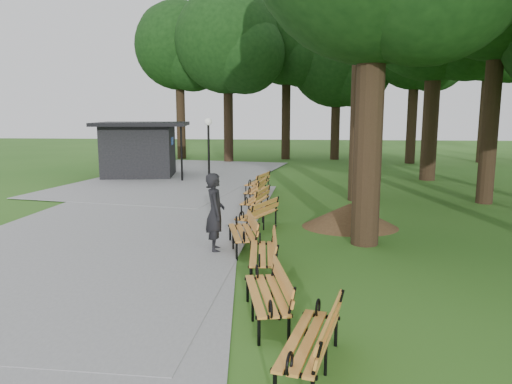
# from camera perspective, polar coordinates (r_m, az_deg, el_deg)

# --- Properties ---
(ground) EXTENTS (100.00, 100.00, 0.00)m
(ground) POSITION_cam_1_polar(r_m,az_deg,el_deg) (11.14, -1.46, -8.03)
(ground) COLOR #2A5C1A
(ground) RESTS_ON ground
(path) EXTENTS (12.00, 38.00, 0.06)m
(path) POSITION_cam_1_polar(r_m,az_deg,el_deg) (14.90, -15.61, -3.76)
(path) COLOR gray
(path) RESTS_ON ground
(person) EXTENTS (0.61, 0.79, 1.93)m
(person) POSITION_cam_1_polar(r_m,az_deg,el_deg) (11.54, -4.91, -2.48)
(person) COLOR black
(person) RESTS_ON ground
(kiosk) EXTENTS (5.15, 4.65, 2.87)m
(kiosk) POSITION_cam_1_polar(r_m,az_deg,el_deg) (25.90, -13.83, 4.96)
(kiosk) COLOR black
(kiosk) RESTS_ON ground
(lamp_post) EXTENTS (0.32, 0.32, 3.13)m
(lamp_post) POSITION_cam_1_polar(r_m,az_deg,el_deg) (21.10, -5.71, 6.44)
(lamp_post) COLOR black
(lamp_post) RESTS_ON ground
(dirt_mound) EXTENTS (2.37, 2.37, 0.72)m
(dirt_mound) POSITION_cam_1_polar(r_m,az_deg,el_deg) (14.35, 11.21, -2.73)
(dirt_mound) COLOR #47301C
(dirt_mound) RESTS_ON ground
(bench_0) EXTENTS (1.06, 2.00, 0.88)m
(bench_0) POSITION_cam_1_polar(r_m,az_deg,el_deg) (6.47, 6.38, -17.29)
(bench_0) COLOR orange
(bench_0) RESTS_ON ground
(bench_1) EXTENTS (1.02, 1.99, 0.88)m
(bench_1) POSITION_cam_1_polar(r_m,az_deg,el_deg) (7.87, 1.23, -12.22)
(bench_1) COLOR orange
(bench_1) RESTS_ON ground
(bench_2) EXTENTS (0.78, 1.94, 0.88)m
(bench_2) POSITION_cam_1_polar(r_m,az_deg,el_deg) (10.01, 0.75, -7.42)
(bench_2) COLOR orange
(bench_2) RESTS_ON ground
(bench_3) EXTENTS (1.06, 2.00, 0.88)m
(bench_3) POSITION_cam_1_polar(r_m,az_deg,el_deg) (11.72, -1.69, -4.90)
(bench_3) COLOR orange
(bench_3) RESTS_ON ground
(bench_4) EXTENTS (1.31, 2.00, 0.88)m
(bench_4) POSITION_cam_1_polar(r_m,az_deg,el_deg) (13.78, 0.11, -2.71)
(bench_4) COLOR orange
(bench_4) RESTS_ON ground
(bench_5) EXTENTS (0.99, 1.99, 0.88)m
(bench_5) POSITION_cam_1_polar(r_m,az_deg,el_deg) (16.02, -0.11, -0.99)
(bench_5) COLOR orange
(bench_5) RESTS_ON ground
(bench_6) EXTENTS (0.87, 1.96, 0.88)m
(bench_6) POSITION_cam_1_polar(r_m,az_deg,el_deg) (18.12, -0.06, 0.24)
(bench_6) COLOR orange
(bench_6) RESTS_ON ground
(bench_7) EXTENTS (1.08, 2.00, 0.88)m
(bench_7) POSITION_cam_1_polar(r_m,az_deg,el_deg) (20.01, 0.17, 1.11)
(bench_7) COLOR orange
(bench_7) RESTS_ON ground
(lawn_tree_4) EXTENTS (7.48, 7.48, 12.34)m
(lawn_tree_4) POSITION_cam_1_polar(r_m,az_deg,el_deg) (25.85, 20.90, 20.47)
(lawn_tree_4) COLOR black
(lawn_tree_4) RESTS_ON ground
(tree_backdrop) EXTENTS (35.77, 9.52, 16.12)m
(tree_backdrop) POSITION_cam_1_polar(r_m,az_deg,el_deg) (34.47, 15.38, 16.99)
(tree_backdrop) COLOR black
(tree_backdrop) RESTS_ON ground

